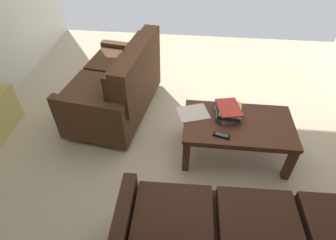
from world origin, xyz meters
TOP-DOWN VIEW (x-y plane):
  - ground_plane at (0.00, 0.00)m, footprint 5.10×5.18m
  - loveseat_near at (0.88, -0.30)m, footprint 0.99×1.45m
  - coffee_table at (-0.48, 0.28)m, footprint 1.07×0.63m
  - book_stack at (-0.38, 0.18)m, footprint 0.28×0.34m
  - tv_remote at (-0.30, 0.49)m, footprint 0.17×0.08m
  - loose_magazine at (-0.03, 0.18)m, footprint 0.37×0.33m

SIDE VIEW (x-z plane):
  - ground_plane at x=0.00m, z-range -0.01..0.00m
  - coffee_table at x=-0.48m, z-range 0.15..0.59m
  - loveseat_near at x=0.88m, z-range -0.07..0.84m
  - loose_magazine at x=-0.03m, z-range 0.44..0.45m
  - tv_remote at x=-0.30m, z-range 0.44..0.46m
  - book_stack at x=-0.38m, z-range 0.44..0.55m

